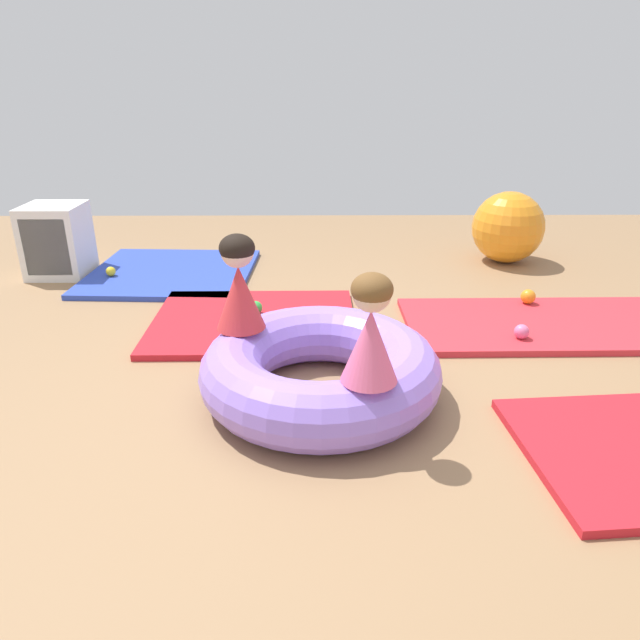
{
  "coord_description": "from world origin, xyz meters",
  "views": [
    {
      "loc": [
        -0.01,
        -2.64,
        1.49
      ],
      "look_at": [
        0.01,
        0.1,
        0.34
      ],
      "focal_mm": 32.77,
      "sensor_mm": 36.0,
      "label": 1
    }
  ],
  "objects": [
    {
      "name": "child_in_red",
      "position": [
        -0.38,
        0.07,
        0.55
      ],
      "size": [
        0.35,
        0.35,
        0.48
      ],
      "rotation": [
        0.0,
        0.0,
        0.67
      ],
      "color": "red",
      "rests_on": "inflatable_cushion"
    },
    {
      "name": "play_ball_red",
      "position": [
        0.03,
        0.73,
        0.08
      ],
      "size": [
        0.08,
        0.08,
        0.08
      ],
      "primitive_type": "sphere",
      "color": "red",
      "rests_on": "gym_mat_near_right"
    },
    {
      "name": "gym_mat_near_left",
      "position": [
        -1.17,
        1.84,
        0.02
      ],
      "size": [
        1.31,
        1.27,
        0.04
      ],
      "primitive_type": "cube",
      "rotation": [
        0.0,
        0.0,
        -0.05
      ],
      "color": "#2D47B7",
      "rests_on": "ground"
    },
    {
      "name": "play_ball_orange",
      "position": [
        1.45,
        1.08,
        0.09
      ],
      "size": [
        0.1,
        0.1,
        0.1
      ],
      "primitive_type": "sphere",
      "color": "orange",
      "rests_on": "gym_mat_far_left"
    },
    {
      "name": "exercise_ball_large",
      "position": [
        1.62,
        2.19,
        0.3
      ],
      "size": [
        0.6,
        0.6,
        0.6
      ],
      "primitive_type": "sphere",
      "color": "orange",
      "rests_on": "ground"
    },
    {
      "name": "play_ball_pink",
      "position": [
        1.21,
        0.51,
        0.08
      ],
      "size": [
        0.09,
        0.09,
        0.09
      ],
      "primitive_type": "sphere",
      "color": "pink",
      "rests_on": "gym_mat_far_left"
    },
    {
      "name": "gym_mat_near_right",
      "position": [
        -0.41,
        0.83,
        0.02
      ],
      "size": [
        1.3,
        1.06,
        0.04
      ],
      "primitive_type": "cube",
      "rotation": [
        0.0,
        0.0,
        0.01
      ],
      "color": "red",
      "rests_on": "ground"
    },
    {
      "name": "play_ball_blue",
      "position": [
        -0.54,
        0.66,
        0.07
      ],
      "size": [
        0.07,
        0.07,
        0.07
      ],
      "primitive_type": "sphere",
      "color": "blue",
      "rests_on": "gym_mat_near_right"
    },
    {
      "name": "play_ball_yellow",
      "position": [
        -1.6,
        1.7,
        0.08
      ],
      "size": [
        0.07,
        0.07,
        0.07
      ],
      "primitive_type": "sphere",
      "color": "yellow",
      "rests_on": "gym_mat_near_left"
    },
    {
      "name": "play_ball_teal",
      "position": [
        -0.53,
        0.94,
        0.07
      ],
      "size": [
        0.07,
        0.07,
        0.07
      ],
      "primitive_type": "sphere",
      "color": "teal",
      "rests_on": "gym_mat_near_right"
    },
    {
      "name": "ground_plane",
      "position": [
        0.0,
        0.0,
        0.0
      ],
      "size": [
        8.0,
        8.0,
        0.0
      ],
      "primitive_type": "plane",
      "color": "#93704C"
    },
    {
      "name": "child_in_pink",
      "position": [
        0.21,
        -0.49,
        0.54
      ],
      "size": [
        0.34,
        0.34,
        0.47
      ],
      "rotation": [
        0.0,
        0.0,
        0.83
      ],
      "color": "#E5608E",
      "rests_on": "inflatable_cushion"
    },
    {
      "name": "inflatable_cushion",
      "position": [
        0.01,
        -0.1,
        0.16
      ],
      "size": [
        1.18,
        1.18,
        0.31
      ],
      "primitive_type": "torus",
      "color": "#9975EA",
      "rests_on": "ground"
    },
    {
      "name": "play_ball_green",
      "position": [
        -0.4,
        0.91,
        0.08
      ],
      "size": [
        0.09,
        0.09,
        0.09
      ],
      "primitive_type": "sphere",
      "color": "green",
      "rests_on": "gym_mat_near_right"
    },
    {
      "name": "storage_cube",
      "position": [
        -2.05,
        1.85,
        0.28
      ],
      "size": [
        0.44,
        0.44,
        0.56
      ],
      "color": "white",
      "rests_on": "ground"
    },
    {
      "name": "gym_mat_far_left",
      "position": [
        1.48,
        0.77,
        0.02
      ],
      "size": [
        1.83,
        0.87,
        0.04
      ],
      "primitive_type": "cube",
      "rotation": [
        0.0,
        0.0,
        0.01
      ],
      "color": "red",
      "rests_on": "ground"
    }
  ]
}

